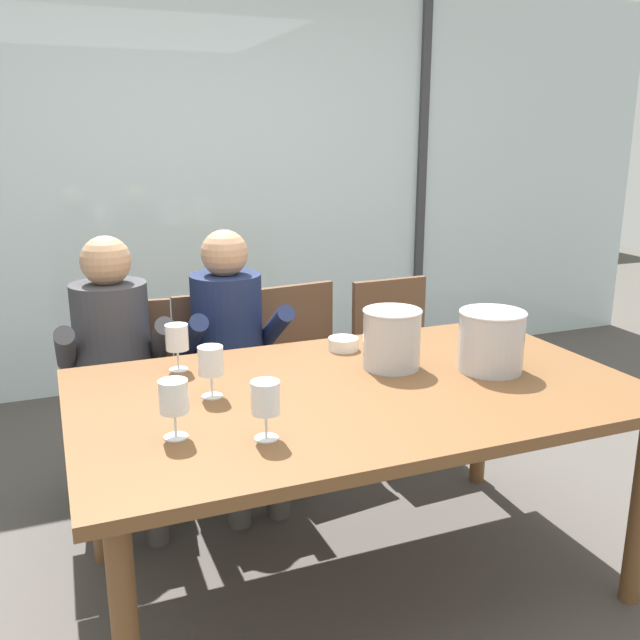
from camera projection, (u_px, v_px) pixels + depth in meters
ground at (272, 464)px, 3.47m from camera, size 14.00×14.00×0.00m
window_glass_panel at (200, 184)px, 4.40m from camera, size 7.13×0.03×2.60m
window_mullion_right at (421, 179)px, 4.96m from camera, size 0.06×0.06×2.60m
hillside_vineyard at (127, 209)px, 8.37m from camera, size 13.13×2.40×1.45m
dining_table at (357, 406)px, 2.40m from camera, size 1.93×1.15×0.77m
chair_near_curtain at (128, 387)px, 3.07m from camera, size 0.49×0.49×0.89m
chair_left_of_center at (224, 374)px, 3.23m from camera, size 0.44×0.44×0.89m
chair_center at (305, 361)px, 3.42m from camera, size 0.49×0.49×0.89m
chair_right_of_center at (398, 353)px, 3.55m from camera, size 0.46×0.46×0.89m
person_charcoal_jacket at (115, 360)px, 2.89m from camera, size 0.46×0.61×1.21m
person_navy_polo at (233, 346)px, 3.08m from camera, size 0.47×0.62×1.21m
ice_bucket_primary at (491, 340)px, 2.51m from camera, size 0.24×0.24×0.23m
ice_bucket_secondary at (392, 338)px, 2.54m from camera, size 0.22×0.22×0.22m
tasting_bowl at (343, 344)px, 2.78m from camera, size 0.12×0.12×0.05m
wine_glass_by_left_taster at (211, 362)px, 2.25m from camera, size 0.08×0.08×0.17m
wine_glass_near_bucket at (174, 399)px, 1.95m from camera, size 0.08×0.08×0.17m
wine_glass_center_pour at (177, 339)px, 2.51m from camera, size 0.08×0.08×0.17m
wine_glass_by_right_taster at (266, 400)px, 1.94m from camera, size 0.08×0.08×0.17m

